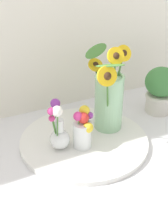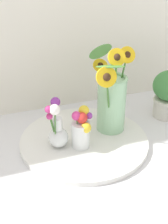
{
  "view_description": "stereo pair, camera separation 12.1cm",
  "coord_description": "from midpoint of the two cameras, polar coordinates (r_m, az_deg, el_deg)",
  "views": [
    {
      "loc": [
        -0.47,
        -0.91,
        0.75
      ],
      "look_at": [
        -0.01,
        0.04,
        0.15
      ],
      "focal_mm": 50.0,
      "sensor_mm": 36.0,
      "label": 1
    },
    {
      "loc": [
        -0.36,
        -0.95,
        0.75
      ],
      "look_at": [
        -0.01,
        0.04,
        0.15
      ],
      "focal_mm": 50.0,
      "sensor_mm": 36.0,
      "label": 2
    }
  ],
  "objects": [
    {
      "name": "serving_tray",
      "position": [
        1.29,
        2.71,
        -5.35
      ],
      "size": [
        0.52,
        0.52,
        0.02
      ],
      "color": "white",
      "rests_on": "ground_plane"
    },
    {
      "name": "ground_plane",
      "position": [
        1.26,
        3.78,
        -6.72
      ],
      "size": [
        6.0,
        6.0,
        0.0
      ],
      "primitive_type": "plane",
      "color": "silver"
    },
    {
      "name": "mason_jar_sunflowers",
      "position": [
        1.29,
        7.72,
        2.22
      ],
      "size": [
        0.2,
        0.25,
        0.38
      ],
      "color": "#99CC9E",
      "rests_on": "serving_tray"
    },
    {
      "name": "vase_small_center",
      "position": [
        1.2,
        2.38,
        -3.15
      ],
      "size": [
        0.08,
        0.09,
        0.16
      ],
      "color": "white",
      "rests_on": "serving_tray"
    },
    {
      "name": "vase_bulb_right",
      "position": [
        1.2,
        -2.02,
        -3.37
      ],
      "size": [
        0.09,
        0.12,
        0.2
      ],
      "color": "white",
      "rests_on": "serving_tray"
    }
  ]
}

